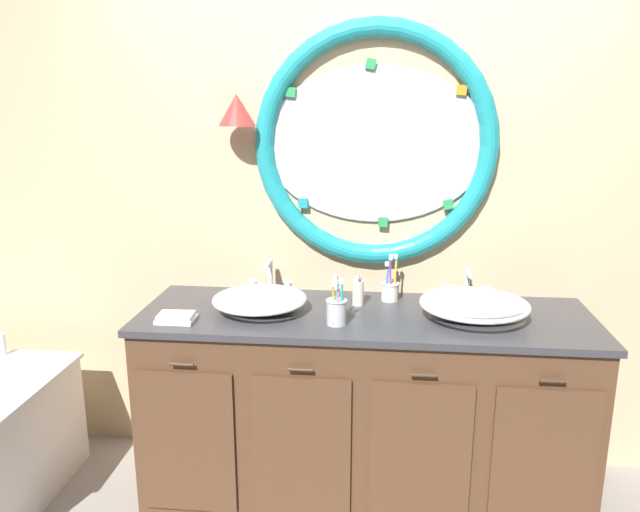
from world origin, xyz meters
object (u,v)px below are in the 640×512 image
object	(u,v)px
toothbrush_holder_left	(337,310)
folded_hand_towel	(176,318)
toothbrush_holder_right	(390,289)
sink_basin_right	(474,305)
soap_dispenser	(359,292)
sink_basin_left	(260,300)

from	to	relation	value
toothbrush_holder_left	folded_hand_towel	size ratio (longest dim) A/B	1.29
toothbrush_holder_left	toothbrush_holder_right	xyz separation A→B (m)	(0.22, 0.34, -0.01)
toothbrush_holder_left	folded_hand_towel	world-z (taller)	toothbrush_holder_left
sink_basin_right	soap_dispenser	bearing A→B (deg)	164.90
toothbrush_holder_left	soap_dispenser	world-z (taller)	toothbrush_holder_left
sink_basin_left	folded_hand_towel	bearing A→B (deg)	-153.63
toothbrush_holder_left	soap_dispenser	xyz separation A→B (m)	(0.08, 0.26, 0.00)
toothbrush_holder_right	folded_hand_towel	size ratio (longest dim) A/B	1.40
toothbrush_holder_left	toothbrush_holder_right	size ratio (longest dim) A/B	0.92
sink_basin_left	toothbrush_holder_right	size ratio (longest dim) A/B	1.86
sink_basin_right	toothbrush_holder_left	distance (m)	0.59
toothbrush_holder_right	folded_hand_towel	distance (m)	0.97
toothbrush_holder_right	sink_basin_left	bearing A→B (deg)	-159.38
soap_dispenser	folded_hand_towel	distance (m)	0.81
sink_basin_right	soap_dispenser	xyz separation A→B (m)	(-0.50, 0.13, -0.00)
toothbrush_holder_right	soap_dispenser	size ratio (longest dim) A/B	1.55
folded_hand_towel	sink_basin_left	bearing A→B (deg)	26.37
soap_dispenser	sink_basin_left	bearing A→B (deg)	-162.65
toothbrush_holder_right	sink_basin_right	bearing A→B (deg)	-31.22
toothbrush_holder_left	folded_hand_towel	bearing A→B (deg)	-176.87
sink_basin_left	toothbrush_holder_left	size ratio (longest dim) A/B	2.02
sink_basin_right	toothbrush_holder_right	world-z (taller)	toothbrush_holder_right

